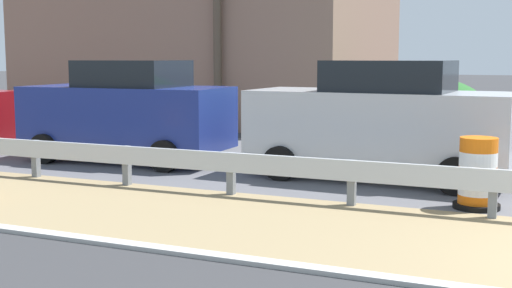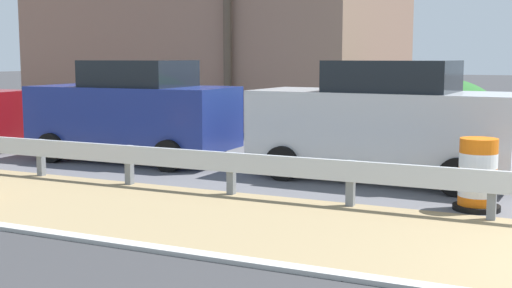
% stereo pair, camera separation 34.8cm
% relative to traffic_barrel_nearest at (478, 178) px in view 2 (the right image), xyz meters
% --- Properties ---
extents(guardrail_median, '(0.18, 51.09, 0.71)m').
position_rel_traffic_barrel_nearest_xyz_m(guardrail_median, '(-0.60, -0.27, 0.03)').
color(guardrail_median, silver).
rests_on(guardrail_median, ground).
extents(traffic_barrel_nearest, '(0.69, 0.69, 1.07)m').
position_rel_traffic_barrel_nearest_xyz_m(traffic_barrel_nearest, '(0.00, 0.00, 0.00)').
color(traffic_barrel_nearest, orange).
rests_on(traffic_barrel_nearest, ground).
extents(car_trailing_far_lane, '(2.24, 4.47, 2.18)m').
position_rel_traffic_barrel_nearest_xyz_m(car_trailing_far_lane, '(1.81, 7.42, 0.61)').
color(car_trailing_far_lane, navy).
rests_on(car_trailing_far_lane, ground).
extents(car_distant_b, '(2.13, 4.81, 2.19)m').
position_rel_traffic_barrel_nearest_xyz_m(car_distant_b, '(1.82, 1.93, 0.61)').
color(car_distant_b, silver).
rests_on(car_distant_b, ground).
extents(roadside_shop_near, '(9.06, 12.24, 5.66)m').
position_rel_traffic_barrel_nearest_xyz_m(roadside_shop_near, '(12.08, 10.55, 2.36)').
color(roadside_shop_near, '#93705B').
rests_on(roadside_shop_near, ground).
extents(bush_roadside, '(3.30, 3.30, 1.76)m').
position_rel_traffic_barrel_nearest_xyz_m(bush_roadside, '(7.14, 2.09, 0.40)').
color(bush_roadside, '#286028').
rests_on(bush_roadside, ground).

